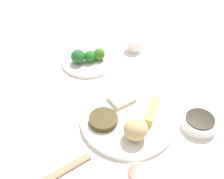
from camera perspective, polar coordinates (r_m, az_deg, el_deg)
tabletop at (r=0.87m, az=1.20°, el=-4.82°), size 2.20×2.20×0.02m
main_plate at (r=0.83m, az=3.35°, el=-6.27°), size 0.29×0.29×0.02m
rice_scoop at (r=0.75m, az=5.03°, el=-8.34°), size 0.07×0.07×0.07m
spring_roll at (r=0.84m, az=8.43°, el=-4.41°), size 0.11×0.07×0.02m
crab_rangoon_wonton at (r=0.87m, az=2.07°, el=-1.95°), size 0.09×0.10×0.02m
stir_fry_heap at (r=0.81m, az=-1.83°, el=-6.37°), size 0.09×0.09×0.02m
broccoli_plate at (r=1.06m, az=-5.05°, el=6.05°), size 0.20×0.20×0.01m
broccoli_floret_0 at (r=1.03m, az=-4.71°, el=6.98°), size 0.04×0.04×0.04m
broccoli_floret_1 at (r=1.03m, az=-7.20°, el=6.94°), size 0.05×0.05×0.05m
broccoli_floret_2 at (r=1.04m, az=-2.77°, el=7.48°), size 0.05×0.05×0.05m
soy_sauce_bowl at (r=0.85m, az=17.94°, el=-6.69°), size 0.10×0.10×0.03m
soy_sauce_bowl_liquid at (r=0.84m, az=18.19°, el=-5.90°), size 0.09×0.09×0.00m
sauce_ramekin_sweet_and_sour at (r=0.71m, az=5.23°, el=-17.66°), size 0.06×0.06×0.03m
sauce_ramekin_sweet_and_sour_liquid at (r=0.70m, az=5.30°, el=-17.04°), size 0.05×0.05×0.00m
teacup at (r=1.12m, az=4.78°, el=9.51°), size 0.07×0.07×0.05m
chopsticks_pair at (r=0.74m, az=-12.39°, el=-17.55°), size 0.12×0.20×0.01m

